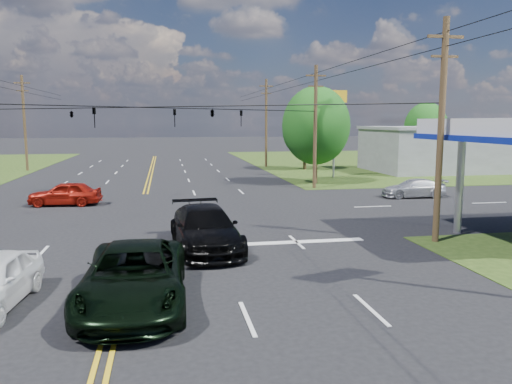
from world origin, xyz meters
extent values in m
plane|color=black|center=(0.00, 12.00, 0.00)|extent=(280.00, 280.00, 0.00)
cube|color=#263C13|center=(35.00, 44.00, 0.00)|extent=(46.00, 48.00, 0.03)
cube|color=silver|center=(5.00, 4.00, 0.00)|extent=(10.00, 0.50, 0.02)
cube|color=slate|center=(30.00, 32.00, 2.20)|extent=(14.00, 10.00, 4.40)
cylinder|color=#A5A5AA|center=(15.00, 4.50, 2.33)|extent=(0.36, 0.36, 4.65)
cylinder|color=#44321C|center=(13.00, 3.00, 4.75)|extent=(0.28, 0.28, 9.50)
cube|color=#44321C|center=(13.00, 3.00, 8.70)|extent=(1.60, 0.12, 0.12)
cube|color=#44321C|center=(13.00, 3.00, 7.90)|extent=(1.20, 0.10, 0.10)
cylinder|color=#44321C|center=(13.00, 21.00, 4.75)|extent=(0.28, 0.28, 9.50)
cube|color=#44321C|center=(13.00, 21.00, 8.70)|extent=(1.60, 0.12, 0.12)
cube|color=#44321C|center=(13.00, 21.00, 7.90)|extent=(1.20, 0.10, 0.10)
cylinder|color=#44321C|center=(-13.00, 40.00, 5.00)|extent=(0.28, 0.28, 10.00)
cube|color=#44321C|center=(-13.00, 40.00, 9.20)|extent=(1.60, 0.12, 0.12)
cube|color=#44321C|center=(-13.00, 40.00, 8.40)|extent=(1.20, 0.10, 0.10)
cylinder|color=#44321C|center=(13.00, 40.00, 5.00)|extent=(0.28, 0.28, 10.00)
cube|color=#44321C|center=(13.00, 40.00, 9.20)|extent=(1.60, 0.12, 0.12)
cube|color=#44321C|center=(13.00, 40.00, 8.40)|extent=(1.20, 0.10, 0.10)
imported|color=black|center=(-2.08, 10.56, 5.42)|extent=(0.17, 0.21, 1.05)
imported|color=black|center=(2.08, 13.44, 5.42)|extent=(0.17, 0.21, 1.05)
imported|color=black|center=(6.50, 16.50, 5.42)|extent=(0.17, 0.21, 1.05)
imported|color=black|center=(-3.90, 14.70, 5.70)|extent=(1.24, 0.26, 0.50)
imported|color=black|center=(3.90, 9.30, 5.70)|extent=(1.24, 0.26, 0.50)
cylinder|color=black|center=(13.00, 10.00, 8.90)|extent=(0.04, 100.00, 0.04)
cylinder|color=black|center=(13.00, 10.00, 8.30)|extent=(0.04, 100.00, 0.04)
cylinder|color=#44321C|center=(14.00, 24.00, 1.65)|extent=(0.36, 0.36, 3.30)
ellipsoid|color=#144E16|center=(14.00, 24.00, 4.88)|extent=(5.70, 5.70, 6.60)
cylinder|color=#44321C|center=(16.50, 36.00, 1.43)|extent=(0.36, 0.36, 2.86)
ellipsoid|color=#144E16|center=(16.50, 36.00, 4.23)|extent=(4.94, 4.94, 5.72)
cylinder|color=#44321C|center=(34.00, 42.00, 1.54)|extent=(0.36, 0.36, 3.08)
ellipsoid|color=#144E16|center=(34.00, 42.00, 4.55)|extent=(5.32, 5.32, 6.16)
imported|color=black|center=(0.50, -2.48, 0.86)|extent=(3.05, 6.29, 1.73)
imported|color=black|center=(3.00, 3.50, 0.87)|extent=(2.96, 6.21, 1.75)
imported|color=#98150B|center=(-4.77, 16.05, 0.75)|extent=(4.52, 2.14, 1.49)
imported|color=silver|center=(18.36, 15.19, 0.64)|extent=(4.46, 2.00, 1.27)
cylinder|color=#A5A5AA|center=(17.00, 28.00, 4.05)|extent=(0.20, 0.20, 8.11)
cube|color=yellow|center=(17.00, 28.00, 7.51)|extent=(2.23, 0.29, 1.11)
camera|label=1|loc=(1.44, -16.52, 5.22)|focal=35.00mm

